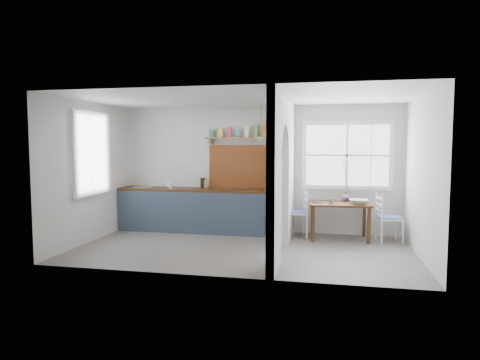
% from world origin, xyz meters
% --- Properties ---
extents(floor, '(5.80, 3.20, 0.01)m').
position_xyz_m(floor, '(0.00, 0.00, 0.00)').
color(floor, slate).
rests_on(floor, ground).
extents(ceiling, '(5.80, 3.20, 0.01)m').
position_xyz_m(ceiling, '(0.00, 0.00, 2.60)').
color(ceiling, silver).
rests_on(ceiling, walls).
extents(walls, '(5.81, 3.21, 2.60)m').
position_xyz_m(walls, '(0.00, 0.00, 1.30)').
color(walls, silver).
rests_on(walls, floor).
extents(partition, '(0.12, 3.20, 2.60)m').
position_xyz_m(partition, '(0.70, 0.06, 1.45)').
color(partition, silver).
rests_on(partition, floor).
extents(kitchen_window, '(0.10, 1.16, 1.50)m').
position_xyz_m(kitchen_window, '(-2.87, 0.00, 1.65)').
color(kitchen_window, white).
rests_on(kitchen_window, walls).
extents(nook_window, '(1.76, 0.10, 1.30)m').
position_xyz_m(nook_window, '(1.80, 1.56, 1.60)').
color(nook_window, white).
rests_on(nook_window, walls).
extents(counter, '(3.50, 0.60, 0.90)m').
position_xyz_m(counter, '(-1.13, 1.33, 0.46)').
color(counter, '#482710').
rests_on(counter, floor).
extents(sink, '(0.40, 0.40, 0.02)m').
position_xyz_m(sink, '(-2.43, 1.30, 0.89)').
color(sink, '#B3B7C0').
rests_on(sink, counter).
extents(backsplash, '(1.65, 0.03, 0.90)m').
position_xyz_m(backsplash, '(-0.20, 1.58, 1.35)').
color(backsplash, brown).
rests_on(backsplash, walls).
extents(shelf, '(1.75, 0.20, 0.21)m').
position_xyz_m(shelf, '(-0.20, 1.49, 2.01)').
color(shelf, '#AC7646').
rests_on(shelf, walls).
extents(pendant_lamp, '(0.26, 0.26, 0.16)m').
position_xyz_m(pendant_lamp, '(0.15, 1.15, 1.88)').
color(pendant_lamp, beige).
rests_on(pendant_lamp, ceiling).
extents(utensil_rail, '(0.02, 0.50, 0.02)m').
position_xyz_m(utensil_rail, '(0.61, 0.90, 1.45)').
color(utensil_rail, '#B3B7C0').
rests_on(utensil_rail, partition).
extents(dining_table, '(1.17, 0.82, 0.70)m').
position_xyz_m(dining_table, '(1.67, 1.14, 0.35)').
color(dining_table, '#482710').
rests_on(dining_table, floor).
extents(chair_left, '(0.53, 0.53, 1.00)m').
position_xyz_m(chair_left, '(0.81, 1.22, 0.50)').
color(chair_left, white).
rests_on(chair_left, floor).
extents(chair_right, '(0.49, 0.49, 0.93)m').
position_xyz_m(chair_right, '(2.57, 1.12, 0.46)').
color(chair_right, white).
rests_on(chair_right, floor).
extents(kettle, '(0.25, 0.23, 0.25)m').
position_xyz_m(kettle, '(0.32, 1.18, 1.02)').
color(kettle, white).
rests_on(kettle, counter).
extents(mug_a, '(0.13, 0.13, 0.09)m').
position_xyz_m(mug_a, '(-1.76, 1.17, 0.95)').
color(mug_a, white).
rests_on(mug_a, counter).
extents(mug_b, '(0.13, 0.13, 0.10)m').
position_xyz_m(mug_b, '(-1.86, 1.34, 0.95)').
color(mug_b, white).
rests_on(mug_b, counter).
extents(knife_block, '(0.13, 0.15, 0.21)m').
position_xyz_m(knife_block, '(-1.15, 1.46, 1.01)').
color(knife_block, '#382110').
rests_on(knife_block, counter).
extents(jar, '(0.14, 0.14, 0.17)m').
position_xyz_m(jar, '(-1.10, 1.45, 0.99)').
color(jar, tan).
rests_on(jar, counter).
extents(towel_magenta, '(0.02, 0.03, 0.52)m').
position_xyz_m(towel_magenta, '(0.58, 1.00, 0.28)').
color(towel_magenta, '#B32154').
rests_on(towel_magenta, counter).
extents(towel_orange, '(0.02, 0.03, 0.53)m').
position_xyz_m(towel_orange, '(0.58, 0.96, 0.25)').
color(towel_orange, '#D54601').
rests_on(towel_orange, counter).
extents(bowl, '(0.39, 0.39, 0.09)m').
position_xyz_m(bowl, '(2.01, 1.05, 0.75)').
color(bowl, silver).
rests_on(bowl, dining_table).
extents(table_cup, '(0.13, 0.13, 0.10)m').
position_xyz_m(table_cup, '(1.51, 0.99, 0.75)').
color(table_cup, '#5C9263').
rests_on(table_cup, dining_table).
extents(plate, '(0.24, 0.24, 0.02)m').
position_xyz_m(plate, '(1.24, 1.06, 0.71)').
color(plate, black).
rests_on(plate, dining_table).
extents(vase, '(0.21, 0.21, 0.18)m').
position_xyz_m(vase, '(1.79, 1.38, 0.79)').
color(vase, '#5A3D6F').
rests_on(vase, dining_table).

